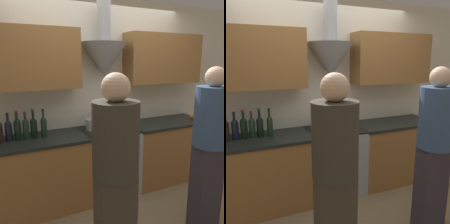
% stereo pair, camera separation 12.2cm
% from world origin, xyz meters
% --- Properties ---
extents(ground_plane, '(12.00, 12.00, 0.00)m').
position_xyz_m(ground_plane, '(0.00, 0.00, 0.00)').
color(ground_plane, '#847051').
extents(wall_back, '(8.40, 0.60, 2.60)m').
position_xyz_m(wall_back, '(0.01, 0.63, 1.47)').
color(wall_back, silver).
rests_on(wall_back, ground_plane).
extents(counter_left, '(1.14, 0.62, 0.89)m').
position_xyz_m(counter_left, '(-0.91, 0.36, 0.45)').
color(counter_left, '#9E6B38').
rests_on(counter_left, ground_plane).
extents(counter_right, '(1.21, 0.62, 0.89)m').
position_xyz_m(counter_right, '(0.95, 0.36, 0.45)').
color(counter_right, '#9E6B38').
rests_on(counter_right, ground_plane).
extents(stove_range, '(0.70, 0.60, 0.89)m').
position_xyz_m(stove_range, '(0.00, 0.36, 0.45)').
color(stove_range, '#A8AAAF').
rests_on(stove_range, ground_plane).
extents(wine_bottle_1, '(0.07, 0.07, 0.33)m').
position_xyz_m(wine_bottle_1, '(-1.30, 0.40, 1.03)').
color(wine_bottle_1, black).
rests_on(wine_bottle_1, counter_left).
extents(wine_bottle_2, '(0.08, 0.08, 0.32)m').
position_xyz_m(wine_bottle_2, '(-1.21, 0.41, 1.03)').
color(wine_bottle_2, black).
rests_on(wine_bottle_2, counter_left).
extents(wine_bottle_3, '(0.08, 0.08, 0.34)m').
position_xyz_m(wine_bottle_3, '(-1.11, 0.41, 1.03)').
color(wine_bottle_3, black).
rests_on(wine_bottle_3, counter_left).
extents(wine_bottle_4, '(0.07, 0.07, 0.32)m').
position_xyz_m(wine_bottle_4, '(-1.02, 0.41, 1.03)').
color(wine_bottle_4, black).
rests_on(wine_bottle_4, counter_left).
extents(wine_bottle_5, '(0.08, 0.08, 0.34)m').
position_xyz_m(wine_bottle_5, '(-0.94, 0.41, 1.03)').
color(wine_bottle_5, black).
rests_on(wine_bottle_5, counter_left).
extents(wine_bottle_6, '(0.07, 0.07, 0.34)m').
position_xyz_m(wine_bottle_6, '(-0.82, 0.40, 1.03)').
color(wine_bottle_6, black).
rests_on(wine_bottle_6, counter_left).
extents(stock_pot, '(0.26, 0.26, 0.15)m').
position_xyz_m(stock_pot, '(-0.16, 0.42, 0.97)').
color(stock_pot, '#A8AAAF').
rests_on(stock_pot, stove_range).
extents(mixing_bowl, '(0.27, 0.27, 0.07)m').
position_xyz_m(mixing_bowl, '(0.16, 0.35, 0.93)').
color(mixing_bowl, '#A8AAAF').
rests_on(mixing_bowl, stove_range).
extents(orange_fruit, '(0.08, 0.08, 0.08)m').
position_xyz_m(orange_fruit, '(1.40, 0.31, 0.93)').
color(orange_fruit, orange).
rests_on(orange_fruit, counter_right).
extents(person_foreground_left, '(0.36, 0.36, 1.70)m').
position_xyz_m(person_foreground_left, '(-0.49, -0.83, 0.94)').
color(person_foreground_left, '#473D33').
rests_on(person_foreground_left, ground_plane).
extents(person_foreground_right, '(0.35, 0.35, 1.73)m').
position_xyz_m(person_foreground_right, '(0.60, -0.76, 0.96)').
color(person_foreground_right, '#38333D').
rests_on(person_foreground_right, ground_plane).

